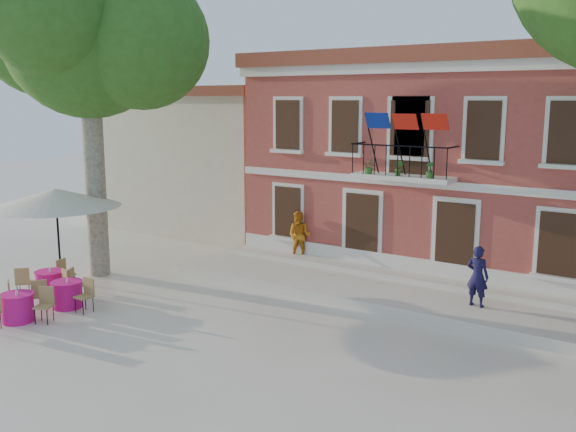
{
  "coord_description": "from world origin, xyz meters",
  "views": [
    {
      "loc": [
        10.23,
        -12.71,
        5.91
      ],
      "look_at": [
        -0.9,
        3.5,
        2.3
      ],
      "focal_mm": 40.0,
      "sensor_mm": 36.0,
      "label": 1
    }
  ],
  "objects_px": {
    "cafe_table_0": "(67,293)",
    "pedestrian_orange": "(299,236)",
    "plane_tree_west": "(87,35)",
    "cafe_table_2": "(50,282)",
    "patio_umbrella": "(56,198)",
    "pedestrian_navy": "(478,276)",
    "cafe_table_1": "(17,306)"
  },
  "relations": [
    {
      "from": "plane_tree_west",
      "to": "cafe_table_1",
      "type": "relative_size",
      "value": 5.72
    },
    {
      "from": "cafe_table_0",
      "to": "cafe_table_2",
      "type": "bearing_deg",
      "value": 163.18
    },
    {
      "from": "plane_tree_west",
      "to": "cafe_table_0",
      "type": "distance_m",
      "value": 8.25
    },
    {
      "from": "pedestrian_navy",
      "to": "cafe_table_2",
      "type": "distance_m",
      "value": 12.54
    },
    {
      "from": "patio_umbrella",
      "to": "cafe_table_0",
      "type": "bearing_deg",
      "value": -32.82
    },
    {
      "from": "patio_umbrella",
      "to": "cafe_table_1",
      "type": "bearing_deg",
      "value": -52.24
    },
    {
      "from": "plane_tree_west",
      "to": "cafe_table_2",
      "type": "height_order",
      "value": "plane_tree_west"
    },
    {
      "from": "patio_umbrella",
      "to": "pedestrian_navy",
      "type": "distance_m",
      "value": 13.24
    },
    {
      "from": "pedestrian_orange",
      "to": "cafe_table_2",
      "type": "relative_size",
      "value": 0.94
    },
    {
      "from": "patio_umbrella",
      "to": "cafe_table_0",
      "type": "xyz_separation_m",
      "value": [
        2.53,
        -1.63,
        -2.32
      ]
    },
    {
      "from": "patio_umbrella",
      "to": "pedestrian_orange",
      "type": "xyz_separation_m",
      "value": [
        5.58,
        5.82,
        -1.59
      ]
    },
    {
      "from": "plane_tree_west",
      "to": "cafe_table_0",
      "type": "height_order",
      "value": "plane_tree_west"
    },
    {
      "from": "pedestrian_navy",
      "to": "pedestrian_orange",
      "type": "bearing_deg",
      "value": -6.62
    },
    {
      "from": "cafe_table_0",
      "to": "pedestrian_orange",
      "type": "bearing_deg",
      "value": 67.77
    },
    {
      "from": "patio_umbrella",
      "to": "pedestrian_navy",
      "type": "xyz_separation_m",
      "value": [
        12.44,
        4.23,
        -1.6
      ]
    },
    {
      "from": "plane_tree_west",
      "to": "patio_umbrella",
      "type": "height_order",
      "value": "plane_tree_west"
    },
    {
      "from": "pedestrian_orange",
      "to": "cafe_table_1",
      "type": "bearing_deg",
      "value": -123.2
    },
    {
      "from": "cafe_table_2",
      "to": "cafe_table_1",
      "type": "bearing_deg",
      "value": -56.63
    },
    {
      "from": "patio_umbrella",
      "to": "pedestrian_orange",
      "type": "distance_m",
      "value": 8.22
    },
    {
      "from": "plane_tree_west",
      "to": "cafe_table_2",
      "type": "xyz_separation_m",
      "value": [
        0.7,
        -2.44,
        -7.46
      ]
    },
    {
      "from": "plane_tree_west",
      "to": "cafe_table_1",
      "type": "height_order",
      "value": "plane_tree_west"
    },
    {
      "from": "cafe_table_1",
      "to": "patio_umbrella",
      "type": "bearing_deg",
      "value": 127.76
    },
    {
      "from": "pedestrian_orange",
      "to": "cafe_table_2",
      "type": "bearing_deg",
      "value": -135.9
    },
    {
      "from": "cafe_table_2",
      "to": "pedestrian_orange",
      "type": "bearing_deg",
      "value": 57.94
    },
    {
      "from": "cafe_table_1",
      "to": "pedestrian_orange",
      "type": "bearing_deg",
      "value": 70.63
    },
    {
      "from": "cafe_table_0",
      "to": "cafe_table_2",
      "type": "relative_size",
      "value": 1.03
    },
    {
      "from": "pedestrian_navy",
      "to": "cafe_table_0",
      "type": "distance_m",
      "value": 11.54
    },
    {
      "from": "plane_tree_west",
      "to": "cafe_table_0",
      "type": "bearing_deg",
      "value": -54.14
    },
    {
      "from": "patio_umbrella",
      "to": "cafe_table_0",
      "type": "distance_m",
      "value": 3.8
    },
    {
      "from": "pedestrian_orange",
      "to": "pedestrian_navy",
      "type": "bearing_deg",
      "value": -26.86
    },
    {
      "from": "cafe_table_1",
      "to": "cafe_table_2",
      "type": "distance_m",
      "value": 2.29
    },
    {
      "from": "cafe_table_1",
      "to": "cafe_table_2",
      "type": "xyz_separation_m",
      "value": [
        -1.26,
        1.92,
        0.0
      ]
    }
  ]
}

